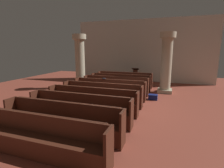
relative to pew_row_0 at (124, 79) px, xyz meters
name	(u,v)px	position (x,y,z in m)	size (l,w,h in m)	color
ground_plane	(119,105)	(0.74, -3.81, -0.49)	(19.20, 19.20, 0.00)	brown
back_wall	(142,51)	(0.74, 2.27, 1.76)	(10.00, 0.16, 4.50)	beige
pew_row_0	(124,79)	(0.00, 0.00, 0.00)	(3.54, 0.47, 0.92)	#4C2316
pew_row_1	(120,81)	(0.00, -0.98, 0.00)	(3.54, 0.46, 0.92)	#4C2316
pew_row_2	(115,84)	(0.00, -1.97, 0.00)	(3.54, 0.46, 0.92)	#4C2316
pew_row_3	(109,88)	(0.00, -2.95, 0.00)	(3.54, 0.47, 0.92)	#4C2316
pew_row_4	(102,93)	(0.00, -3.93, 0.00)	(3.54, 0.46, 0.92)	#4C2316
pew_row_5	(92,99)	(0.00, -4.91, 0.00)	(3.54, 0.46, 0.92)	#4C2316
pew_row_6	(79,107)	(0.00, -5.90, 0.00)	(3.54, 0.47, 0.92)	#4C2316
pew_row_7	(61,118)	(0.00, -6.88, 0.00)	(3.54, 0.46, 0.92)	#4C2316
pew_row_8	(35,135)	(0.00, -7.86, 0.00)	(3.54, 0.46, 0.92)	#4C2316
pillar_aisle_side	(166,62)	(2.54, -0.87, 1.20)	(0.82, 0.82, 3.25)	tan
pillar_far_side	(80,60)	(-2.49, -1.25, 1.20)	(0.82, 0.82, 3.25)	tan
lectern	(135,77)	(0.44, 1.35, -0.04)	(0.48, 0.45, 1.08)	#411E13
hymn_book	(104,78)	(-0.34, -2.76, 0.44)	(0.14, 0.22, 0.03)	black
kneeler_box_navy	(153,97)	(2.06, -2.53, -0.37)	(0.42, 0.31, 0.25)	navy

